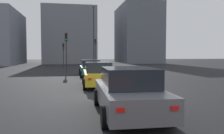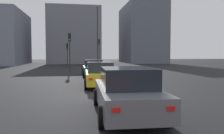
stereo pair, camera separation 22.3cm
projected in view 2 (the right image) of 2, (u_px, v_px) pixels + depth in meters
ground_plane at (108, 96)px, 11.68m from camera, size 160.00×160.00×0.20m
car_teal_lead at (93, 68)px, 21.16m from camera, size 4.71×2.00×1.52m
car_yellow_second at (100, 75)px, 14.50m from camera, size 4.68×2.06×1.55m
car_grey_third at (126, 92)px, 7.70m from camera, size 4.77×2.20×1.59m
traffic_light_near_left at (99, 47)px, 37.02m from camera, size 0.32×0.30×4.49m
traffic_light_near_right at (67, 50)px, 33.96m from camera, size 0.32×0.29×3.64m
traffic_light_far_left at (70, 44)px, 25.16m from camera, size 0.32×0.29×4.35m
street_lamp_kerbside at (97, 32)px, 34.19m from camera, size 0.56×0.36×9.24m
building_facade_left at (142, 35)px, 54.85m from camera, size 14.30×8.57×13.51m
building_facade_center at (74, 37)px, 51.93m from camera, size 12.12×11.17×12.08m
building_facade_right at (2, 38)px, 45.07m from camera, size 14.88×8.22×10.44m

